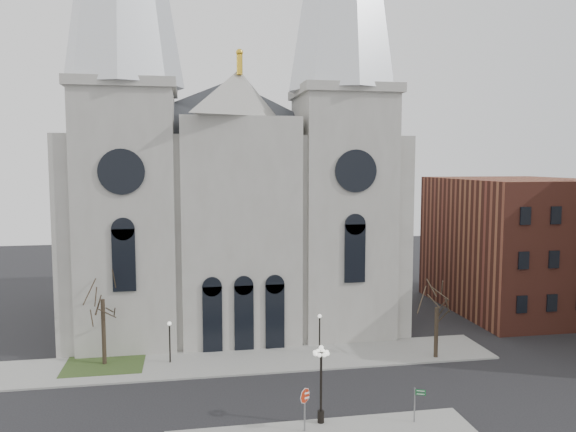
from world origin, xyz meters
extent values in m
plane|color=black|center=(0.00, 0.00, 0.00)|extent=(160.00, 160.00, 0.00)
cube|color=gray|center=(0.00, 11.00, 0.07)|extent=(40.00, 6.00, 0.14)
cube|color=#2D451D|center=(-11.00, 12.00, 0.09)|extent=(6.00, 5.00, 0.18)
cube|color=gray|center=(0.00, 26.00, 9.00)|extent=(30.00, 24.00, 18.00)
pyramid|color=#2D3035|center=(0.00, 26.00, 24.00)|extent=(33.00, 26.40, 6.00)
cube|color=gray|center=(-9.50, 17.50, 11.00)|extent=(8.00, 8.00, 22.00)
cylinder|color=black|center=(-9.50, 13.45, 15.00)|extent=(3.60, 0.30, 3.60)
cube|color=gray|center=(9.50, 17.50, 11.00)|extent=(8.00, 8.00, 22.00)
cylinder|color=black|center=(9.50, 13.45, 15.00)|extent=(3.60, 0.30, 3.60)
cube|color=gray|center=(0.00, 16.00, 9.75)|extent=(10.00, 5.00, 19.50)
pyramid|color=gray|center=(0.00, 16.00, 21.50)|extent=(11.00, 5.00, 4.00)
cube|color=brown|center=(30.00, 22.00, 7.00)|extent=(14.00, 18.00, 14.00)
cylinder|color=black|center=(-11.00, 12.00, 2.62)|extent=(0.32, 0.32, 5.25)
cylinder|color=black|center=(15.00, 9.00, 2.10)|extent=(0.32, 0.32, 4.20)
cylinder|color=black|center=(-6.00, 11.50, 1.64)|extent=(0.12, 0.12, 3.00)
sphere|color=white|center=(-6.00, 11.50, 3.24)|extent=(0.32, 0.32, 0.32)
cylinder|color=black|center=(6.00, 11.50, 1.64)|extent=(0.12, 0.12, 3.00)
sphere|color=white|center=(6.00, 11.50, 3.24)|extent=(0.32, 0.32, 0.32)
cylinder|color=slate|center=(2.07, -1.35, 1.40)|extent=(0.10, 0.10, 2.51)
cylinder|color=#AB230B|center=(2.07, -1.35, 2.27)|extent=(0.83, 0.35, 0.87)
cylinder|color=white|center=(2.07, -1.35, 2.27)|extent=(0.88, 0.35, 0.94)
cube|color=white|center=(2.07, -1.35, 2.41)|extent=(0.46, 0.19, 0.11)
cube|color=white|center=(2.07, -1.35, 2.13)|extent=(0.52, 0.21, 0.11)
cylinder|color=black|center=(3.25, -0.50, 2.25)|extent=(0.15, 0.15, 4.22)
cylinder|color=black|center=(3.25, -0.50, 0.51)|extent=(0.40, 0.40, 0.73)
sphere|color=white|center=(3.25, -0.50, 4.77)|extent=(0.29, 0.29, 0.29)
cylinder|color=slate|center=(8.82, -1.41, 1.20)|extent=(0.09, 0.09, 2.13)
cube|color=#0C5520|center=(9.13, -1.54, 2.12)|extent=(0.57, 0.25, 0.14)
cube|color=#0C5520|center=(9.13, -1.54, 1.93)|extent=(0.57, 0.25, 0.14)
camera|label=1|loc=(-4.37, -32.04, 15.78)|focal=35.00mm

